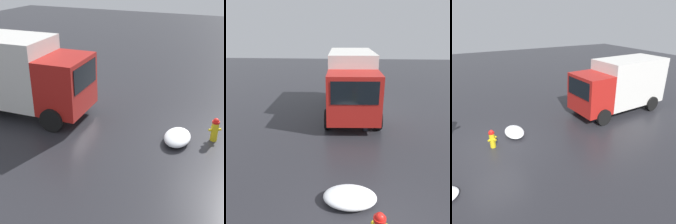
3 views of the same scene
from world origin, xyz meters
TOP-DOWN VIEW (x-y plane):
  - ground_plane at (0.00, 0.00)m, footprint 60.00×60.00m
  - fire_hydrant at (0.00, -0.00)m, footprint 0.43×0.37m
  - delivery_truck at (7.85, 0.62)m, footprint 5.95×2.74m
  - pedestrian at (5.58, -0.04)m, footprint 0.36×0.36m
  - snow_pile_curbside at (1.17, 0.60)m, footprint 0.90×1.39m

SIDE VIEW (x-z plane):
  - ground_plane at x=0.00m, z-range 0.00..0.00m
  - snow_pile_curbside at x=1.17m, z-range 0.00..0.36m
  - fire_hydrant at x=0.00m, z-range 0.01..0.88m
  - pedestrian at x=5.58m, z-range 0.08..1.72m
  - delivery_truck at x=7.85m, z-range 0.12..3.27m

